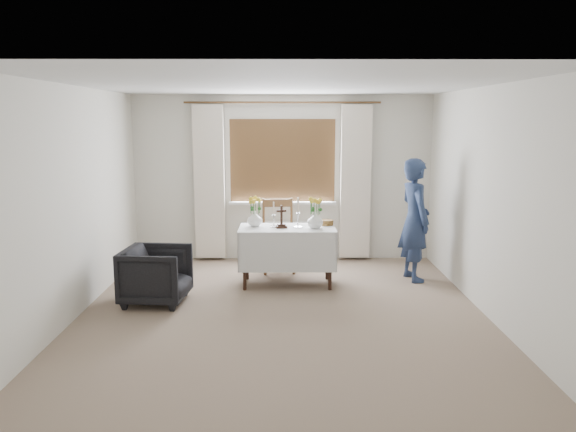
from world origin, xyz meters
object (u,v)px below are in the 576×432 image
Objects in this scene: flower_vase_left at (255,219)px; flower_vase_right at (315,220)px; altar_table at (287,256)px; wooden_chair at (279,236)px; armchair at (156,275)px; wooden_cross at (281,217)px; person at (415,220)px.

flower_vase_left is 0.96× the size of flower_vase_right.
flower_vase_left is at bearing 169.80° from flower_vase_right.
altar_table is at bearing -11.04° from flower_vase_left.
flower_vase_right is (0.47, -0.73, 0.36)m from wooden_chair.
flower_vase_left is at bearing -49.41° from armchair.
altar_table is at bearing -60.00° from armchair.
wooden_cross is 0.43m from flower_vase_right.
person reaches higher than altar_table.
wooden_chair reaches higher than flower_vase_left.
altar_table is 0.69m from wooden_chair.
flower_vase_right is at bearing 90.16° from person.
wooden_cross is (1.47, 0.69, 0.57)m from armchair.
person reaches higher than wooden_chair.
person is 1.37m from flower_vase_right.
flower_vase_right is (0.36, -0.06, 0.49)m from altar_table.
flower_vase_left is at bearing 150.57° from wooden_cross.
wooden_cross reaches higher than wooden_chair.
flower_vase_right reaches higher than armchair.
altar_table is at bearing -84.41° from wooden_chair.
wooden_cross is 1.46× the size of flower_vase_left.
person is at bearing -18.16° from wooden_chair.
wooden_chair is at bearing -40.70° from armchair.
altar_table is 0.53m from wooden_cross.
armchair is 0.45× the size of person.
wooden_cross is 0.37m from flower_vase_left.
armchair is 1.48m from flower_vase_left.
person is at bearing -68.77° from armchair.
altar_table is 5.89× the size of flower_vase_right.
flower_vase_right is (0.78, -0.14, 0.00)m from flower_vase_left.
flower_vase_left is (-0.42, 0.08, 0.48)m from altar_table.
flower_vase_left is at bearing 82.09° from person.
altar_table is at bearing 170.81° from flower_vase_right.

